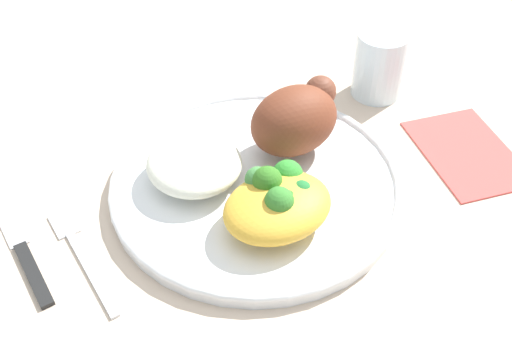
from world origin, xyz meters
The scene contains 9 objects.
ground_plane centered at (0.00, 0.00, 0.00)m, with size 2.00×2.00×0.00m, color beige.
plate centered at (0.00, 0.00, 0.01)m, with size 0.29×0.29×0.02m.
roasted_chicken centered at (0.06, 0.02, 0.05)m, with size 0.10×0.07×0.07m.
rice_pile centered at (-0.05, 0.04, 0.03)m, with size 0.09×0.10×0.03m, color white.
mac_cheese_with_broccoli centered at (-0.01, -0.06, 0.04)m, with size 0.10×0.09×0.05m.
fork centered at (-0.18, 0.02, 0.00)m, with size 0.02×0.14×0.01m.
knife centered at (-0.22, 0.06, 0.00)m, with size 0.02×0.19×0.01m.
water_glass centered at (0.21, 0.06, 0.04)m, with size 0.06×0.06×0.08m, color silver.
napkin centered at (0.22, -0.08, 0.00)m, with size 0.09×0.13×0.00m, color #DB4C47.
Camera 1 is at (-0.25, -0.38, 0.45)m, focal length 44.54 mm.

